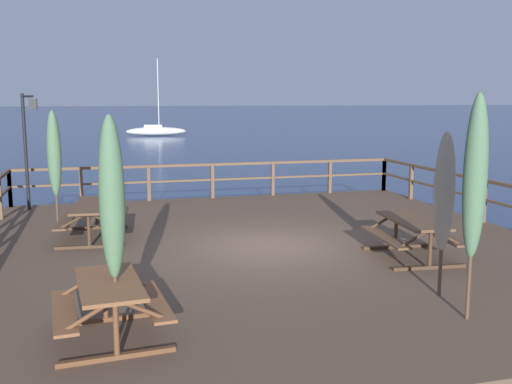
% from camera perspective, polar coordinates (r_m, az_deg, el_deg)
% --- Properties ---
extents(ground_plane, '(600.00, 600.00, 0.00)m').
position_cam_1_polar(ground_plane, '(12.46, 1.14, -8.28)').
color(ground_plane, navy).
extents(wooden_deck, '(12.01, 12.67, 0.67)m').
position_cam_1_polar(wooden_deck, '(12.37, 1.15, -6.80)').
color(wooden_deck, brown).
rests_on(wooden_deck, ground).
extents(railing_waterside_far, '(11.81, 0.10, 1.09)m').
position_cam_1_polar(railing_waterside_far, '(18.06, -4.30, 1.76)').
color(railing_waterside_far, brown).
rests_on(railing_waterside_far, wooden_deck).
extents(railing_side_right, '(0.10, 12.47, 1.09)m').
position_cam_1_polar(railing_side_right, '(14.82, 23.46, -0.61)').
color(railing_side_right, brown).
rests_on(railing_side_right, wooden_deck).
extents(picnic_table_mid_left, '(1.55, 1.98, 0.78)m').
position_cam_1_polar(picnic_table_mid_left, '(11.64, 15.06, -3.60)').
color(picnic_table_mid_left, brown).
rests_on(picnic_table_mid_left, wooden_deck).
extents(picnic_table_front_left, '(1.54, 1.74, 0.78)m').
position_cam_1_polar(picnic_table_front_left, '(7.76, -14.12, -10.02)').
color(picnic_table_front_left, brown).
rests_on(picnic_table_front_left, wooden_deck).
extents(picnic_table_mid_centre, '(1.58, 2.31, 0.78)m').
position_cam_1_polar(picnic_table_mid_centre, '(13.35, -15.69, -1.98)').
color(picnic_table_mid_centre, brown).
rests_on(picnic_table_mid_centre, wooden_deck).
extents(patio_umbrella_tall_front, '(0.32, 0.32, 3.14)m').
position_cam_1_polar(patio_umbrella_tall_front, '(8.40, 20.65, 1.30)').
color(patio_umbrella_tall_front, '#4C3828').
rests_on(patio_umbrella_tall_front, wooden_deck).
extents(patio_umbrella_short_front, '(0.32, 0.32, 2.87)m').
position_cam_1_polar(patio_umbrella_short_front, '(7.42, -13.92, -0.67)').
color(patio_umbrella_short_front, '#4C3828').
rests_on(patio_umbrella_short_front, wooden_deck).
extents(patio_umbrella_tall_back_right, '(0.32, 0.32, 2.80)m').
position_cam_1_polar(patio_umbrella_tall_back_right, '(14.35, -19.15, 3.51)').
color(patio_umbrella_tall_back_right, '#4C3828').
rests_on(patio_umbrella_tall_back_right, wooden_deck).
extents(patio_umbrella_tall_mid_left, '(0.32, 0.32, 2.58)m').
position_cam_1_polar(patio_umbrella_tall_mid_left, '(9.34, 17.93, -0.06)').
color(patio_umbrella_tall_mid_left, '#4C3828').
rests_on(patio_umbrella_tall_mid_left, wooden_deck).
extents(lamp_post_hooked, '(0.45, 0.60, 3.20)m').
position_cam_1_polar(lamp_post_hooked, '(17.03, -21.40, 5.31)').
color(lamp_post_hooked, black).
rests_on(lamp_post_hooked, wooden_deck).
extents(sailboat_distant, '(6.12, 2.20, 7.72)m').
position_cam_1_polar(sailboat_distant, '(60.30, -9.77, 5.93)').
color(sailboat_distant, white).
rests_on(sailboat_distant, ground).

